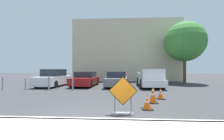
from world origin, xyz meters
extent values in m
plane|color=#333335|center=(0.00, 10.00, 0.00)|extent=(96.00, 96.00, 0.00)
cube|color=#ADAAA3|center=(0.00, 0.00, 0.07)|extent=(23.11, 0.20, 0.14)
cube|color=black|center=(1.09, 1.03, 0.81)|extent=(1.04, 0.02, 1.04)
cube|color=orange|center=(1.09, 1.02, 0.81)|extent=(0.99, 0.02, 0.99)
cube|color=slate|center=(1.09, 1.08, 0.01)|extent=(0.71, 0.20, 0.02)
cube|color=slate|center=(0.80, 1.08, 0.41)|extent=(0.04, 0.04, 0.81)
cube|color=slate|center=(1.39, 1.08, 0.41)|extent=(0.04, 0.04, 0.81)
cube|color=black|center=(2.05, 1.63, 0.01)|extent=(0.43, 0.43, 0.03)
cone|color=#EA590F|center=(2.05, 1.63, 0.32)|extent=(0.32, 0.32, 0.58)
cylinder|color=white|center=(2.05, 1.63, 0.45)|extent=(0.10, 0.10, 0.05)
cylinder|color=white|center=(2.05, 1.63, 0.31)|extent=(0.18, 0.18, 0.05)
cube|color=black|center=(2.53, 2.79, 0.01)|extent=(0.44, 0.44, 0.03)
cone|color=#EA590F|center=(2.53, 2.79, 0.42)|extent=(0.33, 0.33, 0.79)
cylinder|color=white|center=(2.53, 2.79, 0.60)|extent=(0.10, 0.10, 0.07)
cylinder|color=white|center=(2.53, 2.79, 0.41)|extent=(0.18, 0.18, 0.07)
cube|color=black|center=(3.13, 3.76, 0.01)|extent=(0.43, 0.43, 0.03)
cone|color=#EA590F|center=(3.13, 3.76, 0.31)|extent=(0.32, 0.32, 0.57)
cylinder|color=white|center=(3.13, 3.76, 0.44)|extent=(0.10, 0.10, 0.05)
cylinder|color=white|center=(3.13, 3.76, 0.30)|extent=(0.18, 0.18, 0.05)
cube|color=silver|center=(-5.30, 9.37, 0.56)|extent=(2.02, 4.45, 0.76)
cube|color=#1E232D|center=(-5.30, 9.47, 1.27)|extent=(1.70, 2.08, 0.66)
cylinder|color=black|center=(-4.52, 7.97, 0.32)|extent=(0.23, 0.65, 0.64)
cylinder|color=black|center=(-6.21, 8.04, 0.32)|extent=(0.23, 0.65, 0.64)
cylinder|color=black|center=(-4.40, 10.69, 0.32)|extent=(0.23, 0.65, 0.64)
cylinder|color=black|center=(-6.09, 10.76, 0.32)|extent=(0.23, 0.65, 0.64)
cube|color=maroon|center=(-2.33, 9.60, 0.51)|extent=(2.08, 4.35, 0.64)
cube|color=#1E232D|center=(-2.32, 9.71, 1.10)|extent=(1.74, 2.04, 0.52)
cylinder|color=black|center=(-1.53, 8.24, 0.35)|extent=(0.23, 0.71, 0.70)
cylinder|color=black|center=(-3.25, 8.32, 0.35)|extent=(0.23, 0.71, 0.70)
cylinder|color=black|center=(-1.40, 10.88, 0.35)|extent=(0.23, 0.71, 0.70)
cylinder|color=black|center=(-3.12, 10.96, 0.35)|extent=(0.23, 0.71, 0.70)
cube|color=slate|center=(0.65, 9.36, 0.51)|extent=(2.05, 4.41, 0.65)
cube|color=#1E232D|center=(0.66, 9.47, 1.10)|extent=(1.71, 2.07, 0.53)
cylinder|color=black|center=(1.42, 7.98, 0.35)|extent=(0.24, 0.70, 0.69)
cylinder|color=black|center=(-0.26, 8.06, 0.35)|extent=(0.24, 0.70, 0.69)
cylinder|color=black|center=(1.56, 10.65, 0.35)|extent=(0.24, 0.70, 0.69)
cylinder|color=black|center=(-0.12, 10.74, 0.35)|extent=(0.24, 0.70, 0.69)
cube|color=silver|center=(3.63, 9.53, 0.49)|extent=(1.98, 5.27, 0.55)
cube|color=silver|center=(3.60, 8.35, 1.19)|extent=(1.76, 2.13, 0.85)
cube|color=silver|center=(3.68, 11.78, 0.99)|extent=(1.76, 0.14, 0.45)
cube|color=silver|center=(4.53, 10.55, 0.99)|extent=(0.16, 2.51, 0.45)
cube|color=silver|center=(2.77, 10.59, 0.99)|extent=(0.16, 2.51, 0.45)
cylinder|color=black|center=(4.44, 7.94, 0.39)|extent=(0.26, 0.79, 0.79)
cylinder|color=black|center=(2.73, 7.98, 0.39)|extent=(0.26, 0.79, 0.79)
cylinder|color=black|center=(4.52, 11.07, 0.39)|extent=(0.26, 0.79, 0.79)
cylinder|color=black|center=(2.81, 11.11, 0.39)|extent=(0.26, 0.79, 0.79)
cylinder|color=gray|center=(-2.60, 6.70, 0.48)|extent=(0.11, 0.11, 0.96)
sphere|color=gray|center=(-2.60, 6.70, 0.96)|extent=(0.12, 0.12, 0.12)
cylinder|color=gray|center=(-4.44, 6.70, 0.50)|extent=(0.11, 0.11, 1.01)
sphere|color=gray|center=(-4.44, 6.70, 1.01)|extent=(0.12, 0.12, 0.12)
cylinder|color=gray|center=(-6.28, 6.70, 0.44)|extent=(0.11, 0.11, 0.88)
sphere|color=gray|center=(-6.28, 6.70, 0.88)|extent=(0.12, 0.12, 0.12)
cylinder|color=gray|center=(-8.12, 6.70, 0.51)|extent=(0.11, 0.11, 1.03)
sphere|color=gray|center=(-8.12, 6.70, 1.03)|extent=(0.12, 0.12, 0.12)
cube|color=beige|center=(1.79, 17.90, 4.16)|extent=(14.59, 5.00, 8.32)
cylinder|color=#513823|center=(8.32, 13.24, 1.53)|extent=(0.32, 0.32, 3.05)
sphere|color=#387A33|center=(8.32, 13.24, 4.75)|extent=(4.54, 4.54, 4.54)
camera|label=1|loc=(1.01, -4.34, 1.59)|focal=24.00mm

